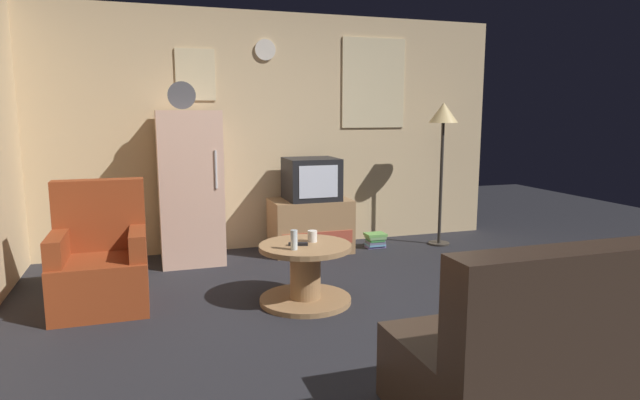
{
  "coord_description": "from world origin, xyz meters",
  "views": [
    {
      "loc": [
        -1.36,
        -3.34,
        1.47
      ],
      "look_at": [
        0.02,
        0.9,
        0.75
      ],
      "focal_mm": 30.1,
      "sensor_mm": 36.0,
      "label": 1
    }
  ],
  "objects_px": {
    "standing_lamp": "(443,124)",
    "mug_ceramic_white": "(312,236)",
    "remote_control": "(298,244)",
    "couch": "(576,354)",
    "coffee_table": "(305,273)",
    "wine_glass": "(294,240)",
    "tv_stand": "(310,226)",
    "crt_tv": "(311,179)",
    "armchair": "(101,263)",
    "book_stack": "(375,240)",
    "fridge": "(190,187)"
  },
  "relations": [
    {
      "from": "wine_glass",
      "to": "remote_control",
      "type": "xyz_separation_m",
      "value": [
        0.06,
        0.12,
        -0.06
      ]
    },
    {
      "from": "coffee_table",
      "to": "fridge",
      "type": "bearing_deg",
      "value": 116.42
    },
    {
      "from": "fridge",
      "to": "tv_stand",
      "type": "relative_size",
      "value": 2.11
    },
    {
      "from": "fridge",
      "to": "crt_tv",
      "type": "xyz_separation_m",
      "value": [
        1.25,
        -0.0,
        0.03
      ]
    },
    {
      "from": "couch",
      "to": "standing_lamp",
      "type": "bearing_deg",
      "value": 70.41
    },
    {
      "from": "crt_tv",
      "to": "standing_lamp",
      "type": "xyz_separation_m",
      "value": [
        1.47,
        -0.15,
        0.57
      ]
    },
    {
      "from": "coffee_table",
      "to": "couch",
      "type": "relative_size",
      "value": 0.42
    },
    {
      "from": "standing_lamp",
      "to": "tv_stand",
      "type": "bearing_deg",
      "value": 174.35
    },
    {
      "from": "tv_stand",
      "to": "wine_glass",
      "type": "bearing_deg",
      "value": -110.86
    },
    {
      "from": "wine_glass",
      "to": "standing_lamp",
      "type": "bearing_deg",
      "value": 35.21
    },
    {
      "from": "tv_stand",
      "to": "mug_ceramic_white",
      "type": "relative_size",
      "value": 9.33
    },
    {
      "from": "standing_lamp",
      "to": "armchair",
      "type": "distance_m",
      "value": 3.76
    },
    {
      "from": "standing_lamp",
      "to": "couch",
      "type": "relative_size",
      "value": 0.94
    },
    {
      "from": "remote_control",
      "to": "couch",
      "type": "bearing_deg",
      "value": -49.38
    },
    {
      "from": "remote_control",
      "to": "couch",
      "type": "relative_size",
      "value": 0.09
    },
    {
      "from": "crt_tv",
      "to": "mug_ceramic_white",
      "type": "height_order",
      "value": "crt_tv"
    },
    {
      "from": "standing_lamp",
      "to": "couch",
      "type": "xyz_separation_m",
      "value": [
        -1.17,
        -3.28,
        -1.05
      ]
    },
    {
      "from": "armchair",
      "to": "book_stack",
      "type": "distance_m",
      "value": 2.94
    },
    {
      "from": "tv_stand",
      "to": "armchair",
      "type": "relative_size",
      "value": 0.88
    },
    {
      "from": "tv_stand",
      "to": "wine_glass",
      "type": "height_order",
      "value": "wine_glass"
    },
    {
      "from": "crt_tv",
      "to": "armchair",
      "type": "height_order",
      "value": "crt_tv"
    },
    {
      "from": "coffee_table",
      "to": "book_stack",
      "type": "distance_m",
      "value": 1.9
    },
    {
      "from": "armchair",
      "to": "book_stack",
      "type": "height_order",
      "value": "armchair"
    },
    {
      "from": "mug_ceramic_white",
      "to": "book_stack",
      "type": "bearing_deg",
      "value": 49.97
    },
    {
      "from": "coffee_table",
      "to": "couch",
      "type": "height_order",
      "value": "couch"
    },
    {
      "from": "crt_tv",
      "to": "standing_lamp",
      "type": "distance_m",
      "value": 1.59
    },
    {
      "from": "standing_lamp",
      "to": "book_stack",
      "type": "bearing_deg",
      "value": 173.53
    },
    {
      "from": "fridge",
      "to": "couch",
      "type": "relative_size",
      "value": 1.04
    },
    {
      "from": "couch",
      "to": "book_stack",
      "type": "relative_size",
      "value": 7.74
    },
    {
      "from": "crt_tv",
      "to": "tv_stand",
      "type": "bearing_deg",
      "value": 175.63
    },
    {
      "from": "standing_lamp",
      "to": "mug_ceramic_white",
      "type": "xyz_separation_m",
      "value": [
        -1.9,
        -1.29,
        -0.84
      ]
    },
    {
      "from": "book_stack",
      "to": "wine_glass",
      "type": "bearing_deg",
      "value": -130.79
    },
    {
      "from": "mug_ceramic_white",
      "to": "remote_control",
      "type": "height_order",
      "value": "mug_ceramic_white"
    },
    {
      "from": "coffee_table",
      "to": "mug_ceramic_white",
      "type": "relative_size",
      "value": 8.0
    },
    {
      "from": "couch",
      "to": "wine_glass",
      "type": "bearing_deg",
      "value": 117.67
    },
    {
      "from": "tv_stand",
      "to": "mug_ceramic_white",
      "type": "xyz_separation_m",
      "value": [
        -0.42,
        -1.43,
        0.23
      ]
    },
    {
      "from": "coffee_table",
      "to": "wine_glass",
      "type": "xyz_separation_m",
      "value": [
        -0.13,
        -0.14,
        0.31
      ]
    },
    {
      "from": "fridge",
      "to": "crt_tv",
      "type": "bearing_deg",
      "value": -0.11
    },
    {
      "from": "tv_stand",
      "to": "coffee_table",
      "type": "bearing_deg",
      "value": -108.34
    },
    {
      "from": "wine_glass",
      "to": "couch",
      "type": "height_order",
      "value": "couch"
    },
    {
      "from": "crt_tv",
      "to": "remote_control",
      "type": "height_order",
      "value": "crt_tv"
    },
    {
      "from": "wine_glass",
      "to": "couch",
      "type": "xyz_separation_m",
      "value": [
        0.94,
        -1.79,
        -0.23
      ]
    },
    {
      "from": "armchair",
      "to": "fridge",
      "type": "bearing_deg",
      "value": 54.71
    },
    {
      "from": "tv_stand",
      "to": "wine_glass",
      "type": "relative_size",
      "value": 5.6
    },
    {
      "from": "tv_stand",
      "to": "book_stack",
      "type": "distance_m",
      "value": 0.76
    },
    {
      "from": "remote_control",
      "to": "armchair",
      "type": "height_order",
      "value": "armchair"
    },
    {
      "from": "coffee_table",
      "to": "standing_lamp",
      "type": "bearing_deg",
      "value": 34.29
    },
    {
      "from": "tv_stand",
      "to": "armchair",
      "type": "bearing_deg",
      "value": -151.65
    },
    {
      "from": "fridge",
      "to": "armchair",
      "type": "distance_m",
      "value": 1.39
    },
    {
      "from": "mug_ceramic_white",
      "to": "remote_control",
      "type": "relative_size",
      "value": 0.6
    }
  ]
}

